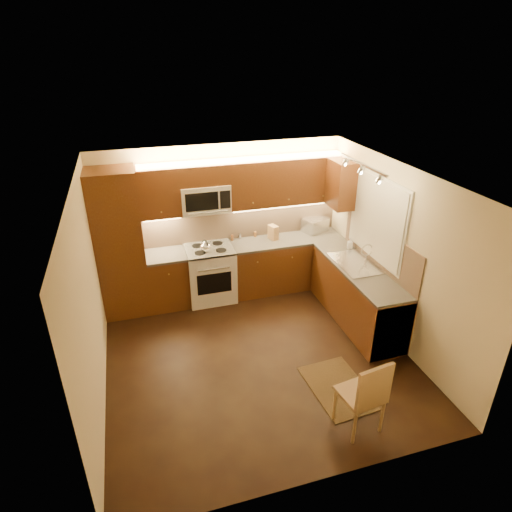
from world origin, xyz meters
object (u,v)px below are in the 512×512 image
object	(u,v)px
toaster_oven	(315,225)
dining_chair	(360,392)
microwave	(205,198)
soap_bottle	(350,243)
stove	(210,273)
knife_block	(273,232)
kettle	(205,246)
sink	(355,259)

from	to	relation	value
toaster_oven	dining_chair	distance (m)	3.51
microwave	soap_bottle	world-z (taller)	microwave
stove	microwave	size ratio (longest dim) A/B	1.21
knife_block	soap_bottle	xyz separation A→B (m)	(1.07, -0.69, -0.04)
soap_bottle	dining_chair	bearing A→B (deg)	-100.06
kettle	knife_block	world-z (taller)	knife_block
sink	knife_block	size ratio (longest dim) A/B	3.57
sink	knife_block	bearing A→B (deg)	125.85
dining_chair	stove	bearing A→B (deg)	99.46
stove	toaster_oven	world-z (taller)	toaster_oven
stove	toaster_oven	size ratio (longest dim) A/B	2.29
dining_chair	soap_bottle	bearing A→B (deg)	57.00
soap_bottle	dining_chair	size ratio (longest dim) A/B	0.17
toaster_oven	stove	bearing A→B (deg)	165.29
stove	kettle	size ratio (longest dim) A/B	4.43
microwave	soap_bottle	bearing A→B (deg)	-18.48
toaster_oven	knife_block	world-z (taller)	same
sink	toaster_oven	world-z (taller)	toaster_oven
sink	knife_block	world-z (taller)	knife_block
sink	stove	bearing A→B (deg)	150.64
knife_block	soap_bottle	distance (m)	1.28
microwave	toaster_oven	xyz separation A→B (m)	(1.92, 0.06, -0.70)
stove	toaster_oven	bearing A→B (deg)	5.89
sink	kettle	size ratio (longest dim) A/B	4.14
knife_block	stove	bearing A→B (deg)	166.71
microwave	dining_chair	distance (m)	3.66
kettle	knife_block	size ratio (longest dim) A/B	0.86
microwave	sink	size ratio (longest dim) A/B	0.88
toaster_oven	soap_bottle	xyz separation A→B (m)	(0.27, -0.80, -0.04)
toaster_oven	soap_bottle	world-z (taller)	toaster_oven
stove	dining_chair	size ratio (longest dim) A/B	0.95
microwave	toaster_oven	distance (m)	2.05
knife_block	kettle	bearing A→B (deg)	171.57
sink	kettle	distance (m)	2.31
sink	toaster_oven	bearing A→B (deg)	93.35
stove	soap_bottle	world-z (taller)	soap_bottle
microwave	knife_block	xyz separation A→B (m)	(1.12, -0.04, -0.70)
toaster_oven	dining_chair	world-z (taller)	toaster_oven
kettle	knife_block	bearing A→B (deg)	-13.48
soap_bottle	stove	bearing A→B (deg)	179.20
stove	microwave	distance (m)	1.27
toaster_oven	knife_block	size ratio (longest dim) A/B	1.67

